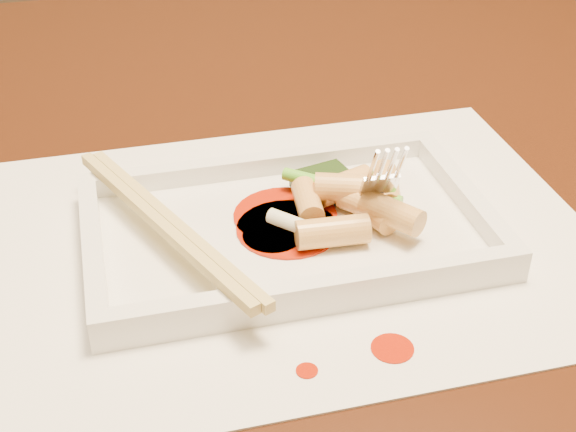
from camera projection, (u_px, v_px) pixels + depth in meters
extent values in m
cube|color=black|center=(366.00, 187.00, 0.62)|extent=(1.40, 0.90, 0.04)
cube|color=white|center=(288.00, 240.00, 0.53)|extent=(0.40, 0.30, 0.00)
cylinder|color=#B11D05|center=(392.00, 348.00, 0.44)|extent=(0.02, 0.02, 0.00)
cylinder|color=#B11D05|center=(307.00, 371.00, 0.42)|extent=(0.01, 0.01, 0.00)
cube|color=white|center=(288.00, 234.00, 0.52)|extent=(0.26, 0.16, 0.01)
cube|color=white|center=(263.00, 164.00, 0.58)|extent=(0.26, 0.01, 0.01)
cube|color=white|center=(320.00, 290.00, 0.46)|extent=(0.26, 0.01, 0.01)
cube|color=white|center=(93.00, 248.00, 0.49)|extent=(0.01, 0.14, 0.01)
cube|color=white|center=(465.00, 195.00, 0.54)|extent=(0.01, 0.14, 0.01)
cube|color=black|center=(323.00, 181.00, 0.56)|extent=(0.04, 0.04, 0.01)
cylinder|color=#EAEACC|center=(297.00, 225.00, 0.50)|extent=(0.03, 0.04, 0.01)
cylinder|color=#4BAF1C|center=(341.00, 188.00, 0.54)|extent=(0.07, 0.06, 0.01)
cube|color=tan|center=(159.00, 224.00, 0.49)|extent=(0.09, 0.19, 0.01)
cube|color=tan|center=(172.00, 222.00, 0.50)|extent=(0.09, 0.19, 0.01)
cylinder|color=#B11D05|center=(273.00, 236.00, 0.51)|extent=(0.04, 0.04, 0.00)
cylinder|color=#B11D05|center=(287.00, 229.00, 0.52)|extent=(0.07, 0.07, 0.00)
cylinder|color=#B11D05|center=(285.00, 215.00, 0.53)|extent=(0.07, 0.07, 0.00)
cylinder|color=#EAC26D|center=(333.00, 232.00, 0.50)|extent=(0.05, 0.02, 0.02)
cylinder|color=#EAC26D|center=(386.00, 187.00, 0.54)|extent=(0.03, 0.05, 0.02)
cylinder|color=#EAC26D|center=(392.00, 213.00, 0.51)|extent=(0.04, 0.04, 0.02)
cylinder|color=#EAC26D|center=(368.00, 205.00, 0.53)|extent=(0.04, 0.04, 0.02)
cylinder|color=#EAC26D|center=(308.00, 202.00, 0.53)|extent=(0.02, 0.04, 0.02)
cylinder|color=#EAC26D|center=(345.00, 188.00, 0.53)|extent=(0.04, 0.03, 0.02)
cylinder|color=#EAC26D|center=(366.00, 205.00, 0.53)|extent=(0.03, 0.05, 0.02)
cylinder|color=#EAC26D|center=(343.00, 186.00, 0.55)|extent=(0.05, 0.03, 0.02)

